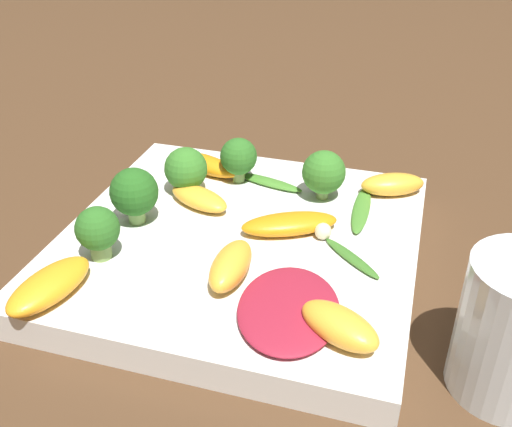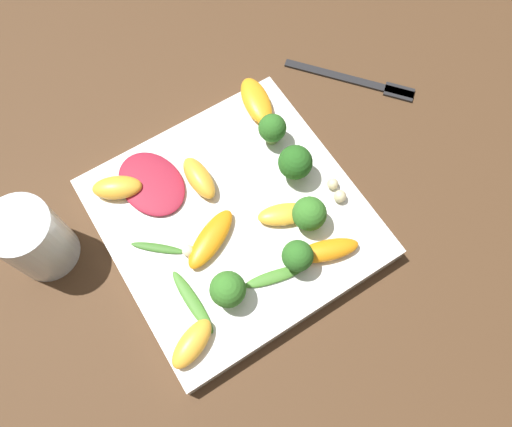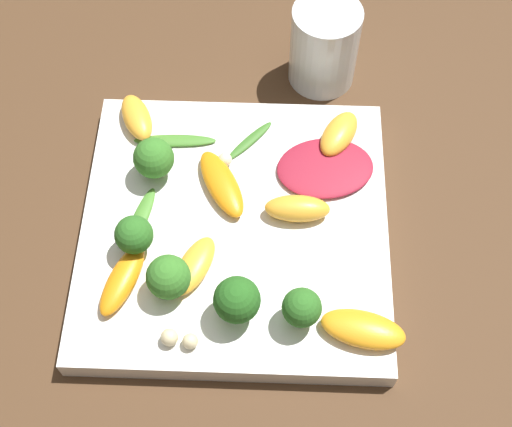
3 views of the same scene
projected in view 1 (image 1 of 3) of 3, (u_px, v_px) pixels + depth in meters
The scene contains 21 objects.
ground_plane at pixel (240, 258), 0.50m from camera, with size 2.40×2.40×0.00m, color #4C331E.
plate at pixel (240, 246), 0.49m from camera, with size 0.28×0.28×0.02m.
radicchio_leaf_0 at pixel (289, 309), 0.40m from camera, with size 0.10×0.08×0.01m.
orange_segment_0 at pixel (339, 326), 0.38m from camera, with size 0.05×0.06×0.02m.
orange_segment_1 at pixel (231, 265), 0.43m from camera, with size 0.06×0.03×0.02m.
orange_segment_2 at pixel (49, 285), 0.41m from camera, with size 0.08×0.05×0.02m.
orange_segment_3 at pixel (199, 198), 0.52m from camera, with size 0.05×0.07×0.01m.
orange_segment_4 at pixel (392, 184), 0.53m from camera, with size 0.05×0.06×0.02m.
orange_segment_5 at pixel (289, 224), 0.48m from camera, with size 0.06×0.08×0.02m.
orange_segment_6 at pixel (207, 165), 0.57m from camera, with size 0.05×0.08×0.02m.
broccoli_floret_0 at pixel (324, 173), 0.52m from camera, with size 0.04×0.04×0.04m.
broccoli_floret_1 at pixel (98, 230), 0.44m from camera, with size 0.03×0.03×0.04m.
broccoli_floret_2 at pixel (134, 193), 0.48m from camera, with size 0.04×0.04×0.05m.
broccoli_floret_3 at pixel (186, 169), 0.53m from camera, with size 0.04×0.04×0.04m.
broccoli_floret_4 at pixel (239, 157), 0.55m from camera, with size 0.03×0.03×0.04m.
arugula_sprig_0 at pixel (269, 182), 0.55m from camera, with size 0.03×0.07×0.01m.
arugula_sprig_1 at pixel (352, 258), 0.45m from camera, with size 0.05×0.05×0.00m.
arugula_sprig_2 at pixel (361, 209), 0.51m from camera, with size 0.08×0.02×0.00m.
macadamia_nut_0 at pixel (138, 180), 0.55m from camera, with size 0.01×0.01×0.01m.
macadamia_nut_1 at pixel (323, 231), 0.47m from camera, with size 0.01×0.01×0.01m.
macadamia_nut_2 at pixel (126, 189), 0.53m from camera, with size 0.01×0.01×0.01m.
Camera 1 is at (-0.38, -0.13, 0.29)m, focal length 42.00 mm.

